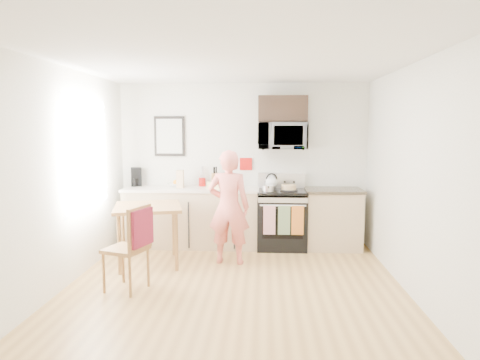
# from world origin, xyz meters

# --- Properties ---
(floor) EXTENTS (4.60, 4.60, 0.00)m
(floor) POSITION_xyz_m (0.00, 0.00, 0.00)
(floor) COLOR #A77940
(floor) RESTS_ON ground
(back_wall) EXTENTS (4.00, 0.04, 2.60)m
(back_wall) POSITION_xyz_m (0.00, 2.30, 1.30)
(back_wall) COLOR silver
(back_wall) RESTS_ON floor
(front_wall) EXTENTS (4.00, 0.04, 2.60)m
(front_wall) POSITION_xyz_m (0.00, -2.30, 1.30)
(front_wall) COLOR silver
(front_wall) RESTS_ON floor
(left_wall) EXTENTS (0.04, 4.60, 2.60)m
(left_wall) POSITION_xyz_m (-2.00, 0.00, 1.30)
(left_wall) COLOR silver
(left_wall) RESTS_ON floor
(right_wall) EXTENTS (0.04, 4.60, 2.60)m
(right_wall) POSITION_xyz_m (2.00, 0.00, 1.30)
(right_wall) COLOR silver
(right_wall) RESTS_ON floor
(ceiling) EXTENTS (4.00, 4.60, 0.04)m
(ceiling) POSITION_xyz_m (0.00, 0.00, 2.60)
(ceiling) COLOR white
(ceiling) RESTS_ON back_wall
(window) EXTENTS (0.06, 1.40, 1.50)m
(window) POSITION_xyz_m (-1.96, 0.80, 1.55)
(window) COLOR silver
(window) RESTS_ON left_wall
(cabinet_left) EXTENTS (2.10, 0.60, 0.90)m
(cabinet_left) POSITION_xyz_m (-0.80, 2.00, 0.45)
(cabinet_left) COLOR tan
(cabinet_left) RESTS_ON floor
(countertop_left) EXTENTS (2.14, 0.64, 0.04)m
(countertop_left) POSITION_xyz_m (-0.80, 2.00, 0.92)
(countertop_left) COLOR silver
(countertop_left) RESTS_ON cabinet_left
(cabinet_right) EXTENTS (0.84, 0.60, 0.90)m
(cabinet_right) POSITION_xyz_m (1.43, 2.00, 0.45)
(cabinet_right) COLOR tan
(cabinet_right) RESTS_ON floor
(countertop_right) EXTENTS (0.88, 0.64, 0.04)m
(countertop_right) POSITION_xyz_m (1.43, 2.00, 0.92)
(countertop_right) COLOR black
(countertop_right) RESTS_ON cabinet_right
(range) EXTENTS (0.76, 0.70, 1.16)m
(range) POSITION_xyz_m (0.63, 1.98, 0.44)
(range) COLOR black
(range) RESTS_ON floor
(microwave) EXTENTS (0.76, 0.51, 0.42)m
(microwave) POSITION_xyz_m (0.63, 2.08, 1.76)
(microwave) COLOR silver
(microwave) RESTS_ON back_wall
(upper_cabinet) EXTENTS (0.76, 0.35, 0.40)m
(upper_cabinet) POSITION_xyz_m (0.63, 2.12, 2.18)
(upper_cabinet) COLOR black
(upper_cabinet) RESTS_ON back_wall
(wall_art) EXTENTS (0.50, 0.04, 0.65)m
(wall_art) POSITION_xyz_m (-1.20, 2.28, 1.75)
(wall_art) COLOR black
(wall_art) RESTS_ON back_wall
(wall_trivet) EXTENTS (0.20, 0.02, 0.20)m
(wall_trivet) POSITION_xyz_m (0.05, 2.28, 1.30)
(wall_trivet) COLOR #A5110E
(wall_trivet) RESTS_ON back_wall
(person) EXTENTS (0.61, 0.42, 1.59)m
(person) POSITION_xyz_m (-0.14, 1.15, 0.79)
(person) COLOR #DC473C
(person) RESTS_ON floor
(dining_table) EXTENTS (0.94, 0.94, 0.83)m
(dining_table) POSITION_xyz_m (-1.24, 1.03, 0.73)
(dining_table) COLOR brown
(dining_table) RESTS_ON floor
(chair) EXTENTS (0.57, 0.54, 1.00)m
(chair) POSITION_xyz_m (-1.11, 0.03, 0.65)
(chair) COLOR brown
(chair) RESTS_ON floor
(knife_block) EXTENTS (0.13, 0.16, 0.22)m
(knife_block) POSITION_xyz_m (-0.44, 2.13, 1.05)
(knife_block) COLOR brown
(knife_block) RESTS_ON countertop_left
(utensil_crock) EXTENTS (0.11, 0.11, 0.33)m
(utensil_crock) POSITION_xyz_m (-0.66, 2.22, 1.07)
(utensil_crock) COLOR #A5110E
(utensil_crock) RESTS_ON countertop_left
(fruit_bowl) EXTENTS (0.26, 0.26, 0.11)m
(fruit_bowl) POSITION_xyz_m (-1.09, 2.12, 0.98)
(fruit_bowl) COLOR silver
(fruit_bowl) RESTS_ON countertop_left
(milk_carton) EXTENTS (0.11, 0.11, 0.28)m
(milk_carton) POSITION_xyz_m (-0.98, 1.98, 1.08)
(milk_carton) COLOR tan
(milk_carton) RESTS_ON countertop_left
(coffee_maker) EXTENTS (0.22, 0.27, 0.30)m
(coffee_maker) POSITION_xyz_m (-1.75, 2.20, 1.08)
(coffee_maker) COLOR black
(coffee_maker) RESTS_ON countertop_left
(bread_bag) EXTENTS (0.32, 0.28, 0.11)m
(bread_bag) POSITION_xyz_m (-0.39, 1.90, 0.99)
(bread_bag) COLOR tan
(bread_bag) RESTS_ON countertop_left
(cake) EXTENTS (0.28, 0.28, 0.09)m
(cake) POSITION_xyz_m (0.73, 1.90, 0.97)
(cake) COLOR black
(cake) RESTS_ON range
(kettle) EXTENTS (0.20, 0.20, 0.25)m
(kettle) POSITION_xyz_m (0.47, 2.05, 1.03)
(kettle) COLOR silver
(kettle) RESTS_ON range
(pot) EXTENTS (0.18, 0.31, 0.09)m
(pot) POSITION_xyz_m (0.41, 1.80, 0.97)
(pot) COLOR silver
(pot) RESTS_ON range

